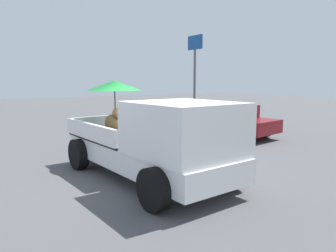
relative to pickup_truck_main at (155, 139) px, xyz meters
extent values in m
plane|color=#4C4C4F|center=(-0.37, -0.03, -0.99)|extent=(80.00, 80.00, 0.00)
cylinder|color=black|center=(1.31, 1.07, -0.59)|extent=(0.82, 0.33, 0.80)
cylinder|color=black|center=(1.45, -0.89, -0.59)|extent=(0.82, 0.33, 0.80)
cylinder|color=black|center=(-2.18, 0.83, -0.59)|extent=(0.82, 0.33, 0.80)
cylinder|color=black|center=(-2.04, -1.13, -0.59)|extent=(0.82, 0.33, 0.80)
cube|color=white|center=(-0.37, -0.03, -0.42)|extent=(5.11, 2.14, 0.50)
cube|color=white|center=(1.03, 0.07, 0.37)|extent=(2.22, 2.00, 1.08)
cube|color=#4C606B|center=(2.03, 0.13, 0.57)|extent=(0.18, 1.72, 0.64)
cube|color=black|center=(-1.51, -0.11, -0.14)|extent=(2.92, 2.03, 0.06)
cube|color=white|center=(-1.58, 0.81, 0.09)|extent=(2.80, 0.29, 0.40)
cube|color=white|center=(-1.45, -1.03, 0.09)|extent=(2.80, 0.29, 0.40)
cube|color=white|center=(-2.86, -0.20, 0.09)|extent=(0.23, 1.84, 0.40)
ellipsoid|color=olive|center=(-2.00, -0.17, 0.15)|extent=(0.70, 0.37, 0.52)
sphere|color=olive|center=(-1.70, -0.15, 0.47)|extent=(0.30, 0.30, 0.28)
cone|color=olive|center=(-1.70, -0.07, 0.61)|extent=(0.10, 0.10, 0.12)
cone|color=olive|center=(-1.69, -0.23, 0.61)|extent=(0.10, 0.10, 0.12)
cylinder|color=black|center=(-2.06, -0.05, 0.49)|extent=(0.03, 0.03, 1.22)
cone|color=#19722D|center=(-2.06, -0.05, 1.20)|extent=(1.60, 1.60, 0.28)
cylinder|color=black|center=(-4.95, 4.66, -0.66)|extent=(0.69, 0.32, 0.66)
cylinder|color=black|center=(-5.22, 6.40, -0.66)|extent=(0.69, 0.32, 0.66)
cylinder|color=black|center=(-2.28, 5.08, -0.66)|extent=(0.69, 0.32, 0.66)
cylinder|color=black|center=(-2.56, 6.82, -0.66)|extent=(0.69, 0.32, 0.66)
cube|color=maroon|center=(-3.75, 5.74, -0.44)|extent=(4.52, 2.41, 0.52)
cube|color=maroon|center=(-3.65, 5.76, 0.06)|extent=(2.32, 1.91, 0.56)
cube|color=#4C606B|center=(-3.65, 5.76, 0.06)|extent=(2.28, 1.98, 0.32)
cylinder|color=#59595B|center=(-10.74, 9.53, 1.18)|extent=(0.16, 0.16, 4.36)
cube|color=#194C8C|center=(-10.74, 9.53, 3.81)|extent=(1.40, 0.12, 0.90)
camera|label=1|loc=(6.17, -3.70, 1.32)|focal=34.24mm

